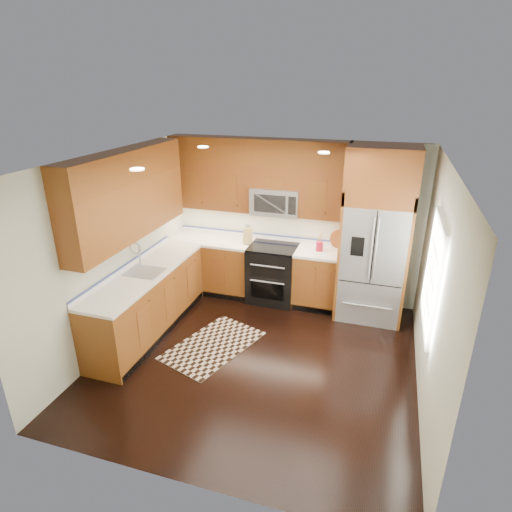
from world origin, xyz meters
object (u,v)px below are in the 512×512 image
(knife_block, at_px, (248,236))
(utensil_crock, at_px, (319,244))
(rug, at_px, (213,345))
(range, at_px, (273,274))
(refrigerator, at_px, (375,236))

(knife_block, xyz_separation_m, utensil_crock, (1.17, 0.01, -0.02))
(rug, distance_m, utensil_crock, 2.24)
(knife_block, relative_size, utensil_crock, 1.02)
(rug, bearing_deg, range, 94.06)
(refrigerator, distance_m, utensil_crock, 0.86)
(range, relative_size, knife_block, 2.96)
(refrigerator, xyz_separation_m, rug, (-1.97, -1.53, -1.30))
(refrigerator, relative_size, utensil_crock, 8.35)
(range, xyz_separation_m, utensil_crock, (0.73, 0.05, 0.58))
(knife_block, height_order, utensil_crock, knife_block)
(utensil_crock, bearing_deg, knife_block, -179.64)
(refrigerator, height_order, utensil_crock, refrigerator)
(rug, bearing_deg, utensil_crock, 73.66)
(range, distance_m, rug, 1.69)
(knife_block, bearing_deg, rug, -89.32)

